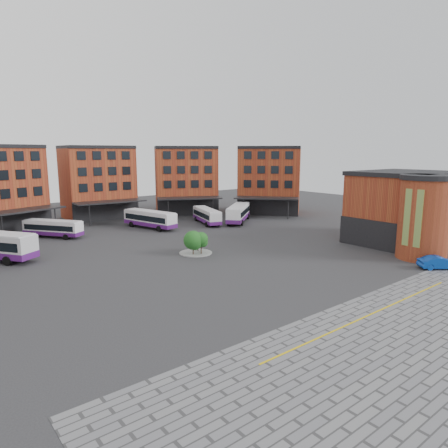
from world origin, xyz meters
TOP-DOWN VIEW (x-y plane):
  - ground at (0.00, 0.00)m, footprint 160.00×160.00m
  - yellow_line at (2.00, -14.00)m, footprint 26.00×0.15m
  - main_building at (-4.77, 38.25)m, footprint 94.14×42.48m
  - east_building at (28.70, -3.06)m, footprint 17.40×15.40m
  - tree_island at (1.76, 11.50)m, footprint 4.40×4.40m
  - bus_c at (-9.93, 34.45)m, footprint 7.53×9.21m
  - bus_d at (5.75, 31.70)m, footprint 5.20×11.34m
  - bus_e at (16.40, 29.20)m, footprint 5.21×10.37m
  - bus_f at (22.23, 26.79)m, footprint 10.74×9.51m
  - blue_car at (19.97, -11.57)m, footprint 4.62×4.06m

SIDE VIEW (x-z plane):
  - ground at x=0.00m, z-range 0.00..0.00m
  - yellow_line at x=2.00m, z-range 0.02..0.04m
  - blue_car at x=19.97m, z-range 0.00..1.51m
  - bus_c at x=-9.93m, z-range 0.11..2.86m
  - bus_e at x=16.40m, z-range 0.12..2.97m
  - bus_d at x=5.75m, z-range 0.13..3.25m
  - tree_island at x=1.76m, z-range 0.14..3.40m
  - bus_f at x=22.23m, z-range 0.14..3.43m
  - east_building at x=28.70m, z-range -0.01..10.59m
  - main_building at x=-4.77m, z-range -0.07..14.53m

